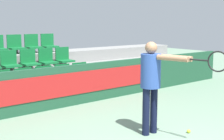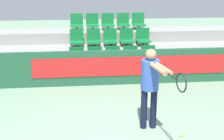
{
  "view_description": "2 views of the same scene",
  "coord_description": "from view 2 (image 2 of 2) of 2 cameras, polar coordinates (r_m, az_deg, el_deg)",
  "views": [
    {
      "loc": [
        -3.5,
        -2.68,
        2.0
      ],
      "look_at": [
        0.31,
        2.03,
        1.06
      ],
      "focal_mm": 50.0,
      "sensor_mm": 36.0,
      "label": 1
    },
    {
      "loc": [
        -0.86,
        -4.53,
        3.13
      ],
      "look_at": [
        -0.25,
        1.9,
        0.99
      ],
      "focal_mm": 50.0,
      "sensor_mm": 36.0,
      "label": 2
    }
  ],
  "objects": [
    {
      "name": "stadium_chair_4",
      "position": [
        9.36,
        6.68,
        2.48
      ],
      "size": [
        0.43,
        0.4,
        0.54
      ],
      "color": "#333333",
      "rests_on": "bleacher_tier_front"
    },
    {
      "name": "stadium_chair_11",
      "position": [
        10.77,
        -3.61,
        8.61
      ],
      "size": [
        0.43,
        0.4,
        0.54
      ],
      "color": "#333333",
      "rests_on": "bleacher_tier_back"
    },
    {
      "name": "stadium_chair_13",
      "position": [
        10.85,
        2.07,
        8.71
      ],
      "size": [
        0.43,
        0.4,
        0.54
      ],
      "color": "#333333",
      "rests_on": "bleacher_tier_back"
    },
    {
      "name": "stadium_chair_14",
      "position": [
        10.93,
        4.87,
        8.73
      ],
      "size": [
        0.43,
        0.4,
        0.54
      ],
      "color": "#333333",
      "rests_on": "bleacher_tier_back"
    },
    {
      "name": "stadium_chair_3",
      "position": [
        9.26,
        3.46,
        2.41
      ],
      "size": [
        0.43,
        0.4,
        0.54
      ],
      "color": "#333333",
      "rests_on": "bleacher_tier_front"
    },
    {
      "name": "stadium_chair_8",
      "position": [
        10.04,
        2.71,
        5.81
      ],
      "size": [
        0.43,
        0.4,
        0.54
      ],
      "color": "#333333",
      "rests_on": "bleacher_tier_middle"
    },
    {
      "name": "stadium_chair_5",
      "position": [
        9.95,
        -6.47,
        5.59
      ],
      "size": [
        0.43,
        0.4,
        0.54
      ],
      "color": "#333333",
      "rests_on": "bleacher_tier_middle"
    },
    {
      "name": "bleacher_tier_middle",
      "position": [
        10.02,
        -0.26,
        2.29
      ],
      "size": [
        11.88,
        0.91,
        0.72
      ],
      "color": "gray",
      "rests_on": "ground"
    },
    {
      "name": "stadium_chair_10",
      "position": [
        10.77,
        -6.47,
        8.53
      ],
      "size": [
        0.43,
        0.4,
        0.54
      ],
      "color": "#333333",
      "rests_on": "bleacher_tier_back"
    },
    {
      "name": "tennis_player",
      "position": [
        6.07,
        7.16,
        -2.0
      ],
      "size": [
        0.47,
        1.49,
        1.66
      ],
      "rotation": [
        0.0,
        0.0,
        0.21
      ],
      "color": "black",
      "rests_on": "ground"
    },
    {
      "name": "barrier_wall",
      "position": [
        8.61,
        0.68,
        0.47
      ],
      "size": [
        12.28,
        0.14,
        0.98
      ],
      "color": "#1E4C33",
      "rests_on": "ground"
    },
    {
      "name": "stadium_chair_9",
      "position": [
        10.13,
        5.71,
        5.85
      ],
      "size": [
        0.43,
        0.4,
        0.54
      ],
      "color": "#333333",
      "rests_on": "bleacher_tier_middle"
    },
    {
      "name": "stadium_chair_2",
      "position": [
        9.2,
        0.18,
        2.33
      ],
      "size": [
        0.43,
        0.4,
        0.54
      ],
      "color": "#333333",
      "rests_on": "bleacher_tier_front"
    },
    {
      "name": "stadium_chair_0",
      "position": [
        9.16,
        -6.46,
        2.14
      ],
      "size": [
        0.43,
        0.4,
        0.54
      ],
      "color": "#333333",
      "rests_on": "bleacher_tier_front"
    },
    {
      "name": "stadium_chair_7",
      "position": [
        9.98,
        -0.32,
        5.76
      ],
      "size": [
        0.43,
        0.4,
        0.54
      ],
      "color": "#333333",
      "rests_on": "bleacher_tier_middle"
    },
    {
      "name": "stadium_chair_1",
      "position": [
        9.16,
        -3.13,
        2.24
      ],
      "size": [
        0.43,
        0.4,
        0.54
      ],
      "color": "#333333",
      "rests_on": "bleacher_tier_front"
    },
    {
      "name": "stadium_chair_12",
      "position": [
        10.8,
        -0.76,
        8.67
      ],
      "size": [
        0.43,
        0.4,
        0.54
      ],
      "color": "#333333",
      "rests_on": "bleacher_tier_back"
    },
    {
      "name": "tennis_ball",
      "position": [
        6.31,
        12.6,
        -11.55
      ],
      "size": [
        0.07,
        0.07,
        0.07
      ],
      "color": "#CCDB33",
      "rests_on": "ground"
    },
    {
      "name": "bleacher_tier_back",
      "position": [
        10.84,
        -0.69,
        4.52
      ],
      "size": [
        11.88,
        0.91,
        1.08
      ],
      "color": "gray",
      "rests_on": "ground"
    },
    {
      "name": "bleacher_tier_front",
      "position": [
        9.21,
        0.25,
        -0.35
      ],
      "size": [
        11.88,
        0.91,
        0.36
      ],
      "color": "gray",
      "rests_on": "ground"
    },
    {
      "name": "stadium_chair_6",
      "position": [
        9.95,
        -3.39,
        5.68
      ],
      "size": [
        0.43,
        0.4,
        0.54
      ],
      "color": "#333333",
      "rests_on": "bleacher_tier_middle"
    }
  ]
}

